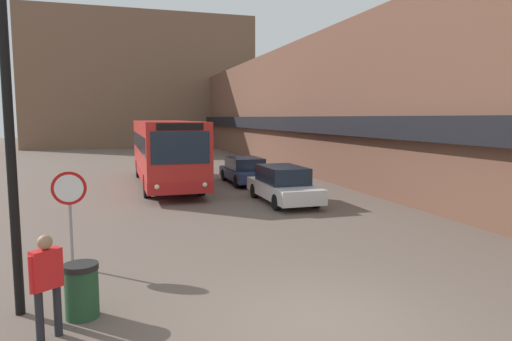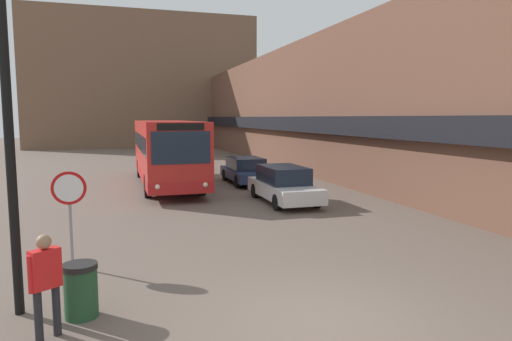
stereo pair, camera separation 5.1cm
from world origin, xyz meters
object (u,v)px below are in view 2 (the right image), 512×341
object	(u,v)px
trash_bin	(81,290)
parked_car_back	(246,170)
city_bus	(166,151)
street_lamp	(21,51)
parked_car_front	(284,185)
stop_sign	(69,198)
pedestrian	(46,277)

from	to	relation	value
trash_bin	parked_car_back	bearing A→B (deg)	64.33
city_bus	street_lamp	distance (m)	15.64
city_bus	parked_car_front	world-z (taller)	city_bus
street_lamp	stop_sign	bearing A→B (deg)	80.39
city_bus	parked_car_back	distance (m)	4.22
stop_sign	pedestrian	bearing A→B (deg)	-90.69
parked_car_back	street_lamp	size ratio (longest dim) A/B	0.59
city_bus	pedestrian	bearing A→B (deg)	-102.29
city_bus	parked_car_front	xyz separation A→B (m)	(4.04, -6.27, -1.03)
city_bus	parked_car_front	size ratio (longest dim) A/B	2.52
parked_car_front	street_lamp	world-z (taller)	street_lamp
stop_sign	street_lamp	world-z (taller)	street_lamp
parked_car_back	pedestrian	bearing A→B (deg)	-116.00
parked_car_back	street_lamp	distance (m)	16.79
stop_sign	parked_car_back	bearing A→B (deg)	57.81
city_bus	stop_sign	world-z (taller)	city_bus
city_bus	trash_bin	world-z (taller)	city_bus
parked_car_front	parked_car_back	size ratio (longest dim) A/B	1.04
city_bus	street_lamp	bearing A→B (deg)	-104.52
street_lamp	pedestrian	size ratio (longest dim) A/B	4.49
parked_car_back	stop_sign	xyz separation A→B (m)	(-7.49, -11.90, 0.93)
stop_sign	pedestrian	distance (m)	3.60
city_bus	parked_car_back	xyz separation A→B (m)	(4.04, -0.59, -1.07)
trash_bin	stop_sign	bearing A→B (deg)	97.91
city_bus	parked_car_back	world-z (taller)	city_bus
parked_car_front	stop_sign	size ratio (longest dim) A/B	2.05
stop_sign	street_lamp	xyz separation A→B (m)	(-0.41, -2.40, 2.92)
pedestrian	trash_bin	bearing A→B (deg)	22.20
parked_car_front	trash_bin	bearing A→B (deg)	-127.99
street_lamp	pedestrian	distance (m)	3.73
parked_car_back	street_lamp	xyz separation A→B (m)	(-7.90, -14.30, 3.85)
street_lamp	trash_bin	distance (m)	4.16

